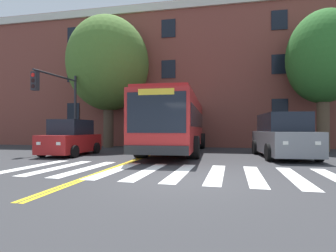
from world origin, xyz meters
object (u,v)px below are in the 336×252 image
car_red_near_lane (71,139)px  car_navy_behind_bus (183,135)px  city_bus (178,123)px  car_grey_far_lane (282,137)px  traffic_light_far_corner (59,96)px  street_tree_curbside_small (109,64)px  street_tree_curbside_large (323,58)px

car_red_near_lane → car_navy_behind_bus: (4.22, 12.14, -0.07)m
city_bus → car_grey_far_lane: city_bus is taller
traffic_light_far_corner → car_navy_behind_bus: bearing=60.7°
city_bus → traffic_light_far_corner: (-6.95, -1.67, 1.61)m
car_red_near_lane → street_tree_curbside_small: bearing=95.2°
car_red_near_lane → traffic_light_far_corner: traffic_light_far_corner is taller
city_bus → car_red_near_lane: (-5.21, -3.18, -0.86)m
city_bus → street_tree_curbside_large: (8.79, 2.03, 4.09)m
car_grey_far_lane → traffic_light_far_corner: size_ratio=1.06×
car_navy_behind_bus → street_tree_curbside_large: (9.78, -6.93, 5.02)m
street_tree_curbside_small → car_red_near_lane: bearing=-84.8°
street_tree_curbside_small → car_grey_far_lane: bearing=-24.1°
car_navy_behind_bus → traffic_light_far_corner: bearing=-119.3°
city_bus → car_red_near_lane: 6.16m
street_tree_curbside_small → street_tree_curbside_large: bearing=-2.8°
car_grey_far_lane → traffic_light_far_corner: traffic_light_far_corner is taller
car_navy_behind_bus → car_grey_far_lane: bearing=-60.1°
street_tree_curbside_small → car_navy_behind_bus: bearing=52.5°
city_bus → street_tree_curbside_small: size_ratio=1.24×
street_tree_curbside_large → street_tree_curbside_small: (-14.54, 0.72, 0.46)m
city_bus → street_tree_curbside_large: 9.91m
traffic_light_far_corner → street_tree_curbside_small: size_ratio=0.50×
car_grey_far_lane → car_navy_behind_bus: 12.96m
city_bus → street_tree_curbside_small: 7.83m
city_bus → traffic_light_far_corner: 7.33m
city_bus → car_navy_behind_bus: size_ratio=2.70×
car_navy_behind_bus → street_tree_curbside_small: size_ratio=0.46×
car_grey_far_lane → street_tree_curbside_small: street_tree_curbside_small is taller
car_grey_far_lane → traffic_light_far_corner: 12.66m
car_navy_behind_bus → street_tree_curbside_small: 9.56m
car_grey_far_lane → car_navy_behind_bus: (-6.46, 11.23, -0.23)m
car_red_near_lane → traffic_light_far_corner: bearing=139.1°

